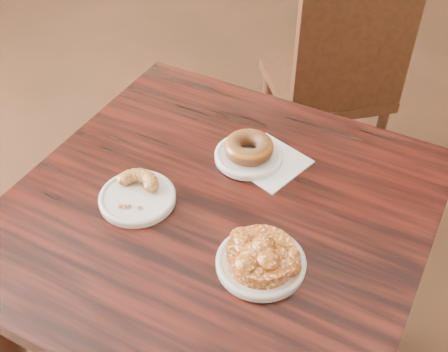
# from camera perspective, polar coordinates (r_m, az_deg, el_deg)

# --- Properties ---
(floor) EXTENTS (5.00, 5.00, 0.00)m
(floor) POSITION_cam_1_polar(r_m,az_deg,el_deg) (1.88, -2.71, -14.45)
(floor) COLOR black
(floor) RESTS_ON ground
(cafe_table) EXTENTS (1.06, 1.06, 0.75)m
(cafe_table) POSITION_cam_1_polar(r_m,az_deg,el_deg) (1.45, -0.61, -13.51)
(cafe_table) COLOR black
(cafe_table) RESTS_ON floor
(chair_far) EXTENTS (0.55, 0.55, 0.90)m
(chair_far) POSITION_cam_1_polar(r_m,az_deg,el_deg) (2.06, 10.27, 9.15)
(chair_far) COLOR black
(chair_far) RESTS_ON floor
(napkin) EXTENTS (0.20, 0.20, 0.00)m
(napkin) POSITION_cam_1_polar(r_m,az_deg,el_deg) (1.25, 4.59, 1.42)
(napkin) COLOR white
(napkin) RESTS_ON cafe_table
(plate_donut) EXTENTS (0.15, 0.15, 0.01)m
(plate_donut) POSITION_cam_1_polar(r_m,az_deg,el_deg) (1.25, 2.50, 2.05)
(plate_donut) COLOR white
(plate_donut) RESTS_ON napkin
(plate_cruller) EXTENTS (0.16, 0.16, 0.01)m
(plate_cruller) POSITION_cam_1_polar(r_m,az_deg,el_deg) (1.17, -8.79, -2.24)
(plate_cruller) COLOR silver
(plate_cruller) RESTS_ON cafe_table
(plate_fritter) EXTENTS (0.17, 0.17, 0.01)m
(plate_fritter) POSITION_cam_1_polar(r_m,az_deg,el_deg) (1.05, 3.76, -8.80)
(plate_fritter) COLOR silver
(plate_fritter) RESTS_ON cafe_table
(glazed_donut) EXTENTS (0.11, 0.11, 0.04)m
(glazed_donut) POSITION_cam_1_polar(r_m,az_deg,el_deg) (1.24, 2.54, 2.93)
(glazed_donut) COLOR #904B15
(glazed_donut) RESTS_ON plate_donut
(apple_fritter) EXTENTS (0.17, 0.17, 0.04)m
(apple_fritter) POSITION_cam_1_polar(r_m,az_deg,el_deg) (1.03, 3.83, -7.87)
(apple_fritter) COLOR #451D07
(apple_fritter) RESTS_ON plate_fritter
(cruller_fragment) EXTENTS (0.11, 0.11, 0.03)m
(cruller_fragment) POSITION_cam_1_polar(r_m,az_deg,el_deg) (1.16, -8.90, -1.52)
(cruller_fragment) COLOR #5F3213
(cruller_fragment) RESTS_ON plate_cruller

